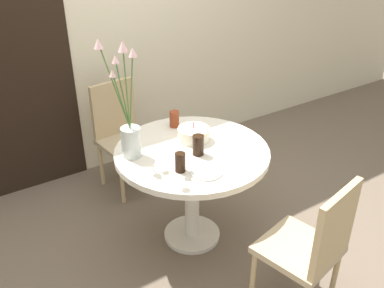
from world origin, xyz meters
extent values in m
plane|color=#6B5B4C|center=(0.00, 0.00, 0.00)|extent=(16.00, 16.00, 0.00)
cube|color=beige|center=(0.00, 1.31, 1.30)|extent=(8.00, 0.05, 2.60)
cube|color=black|center=(-0.77, 1.28, 1.02)|extent=(0.90, 0.01, 2.05)
cylinder|color=silver|center=(0.00, 0.00, 0.70)|extent=(1.01, 1.01, 0.04)
cylinder|color=silver|center=(0.00, 0.00, 0.36)|extent=(0.10, 0.10, 0.65)
cylinder|color=silver|center=(0.00, 0.00, 0.01)|extent=(0.40, 0.40, 0.03)
cube|color=tan|center=(-0.09, 0.83, 0.41)|extent=(0.44, 0.44, 0.04)
cube|color=tan|center=(-0.11, 1.01, 0.66)|extent=(0.38, 0.08, 0.46)
cylinder|color=tan|center=(-0.24, 0.64, 0.19)|extent=(0.03, 0.03, 0.39)
cylinder|color=tan|center=(0.10, 0.68, 0.19)|extent=(0.03, 0.03, 0.39)
cylinder|color=tan|center=(-0.28, 0.98, 0.19)|extent=(0.03, 0.03, 0.39)
cylinder|color=tan|center=(0.06, 1.02, 0.19)|extent=(0.03, 0.03, 0.39)
cube|color=tan|center=(0.18, -0.82, 0.41)|extent=(0.48, 0.48, 0.04)
cube|color=tan|center=(0.22, -0.99, 0.66)|extent=(0.38, 0.12, 0.46)
cylinder|color=tan|center=(0.31, -0.61, 0.19)|extent=(0.03, 0.03, 0.39)
cylinder|color=tan|center=(-0.02, -0.69, 0.19)|extent=(0.03, 0.03, 0.39)
cylinder|color=tan|center=(0.39, -0.95, 0.19)|extent=(0.03, 0.03, 0.39)
cylinder|color=white|center=(0.08, 0.11, 0.77)|extent=(0.21, 0.21, 0.09)
cylinder|color=#E54C4C|center=(0.08, 0.11, 0.83)|extent=(0.01, 0.01, 0.04)
cylinder|color=silver|center=(-0.36, 0.14, 0.82)|extent=(0.12, 0.12, 0.20)
cylinder|color=#4C7538|center=(-0.34, 0.12, 1.16)|extent=(0.04, 0.05, 0.48)
cone|color=beige|center=(-0.33, 0.10, 1.40)|extent=(0.05, 0.05, 0.05)
cylinder|color=#4C7538|center=(-0.40, 0.14, 1.10)|extent=(0.09, 0.01, 0.37)
cone|color=beige|center=(-0.44, 0.14, 1.28)|extent=(0.04, 0.04, 0.04)
cylinder|color=#4C7538|center=(-0.38, 0.09, 1.19)|extent=(0.06, 0.10, 0.54)
cone|color=beige|center=(-0.41, 0.04, 1.45)|extent=(0.05, 0.05, 0.06)
cylinder|color=#4C7538|center=(-0.41, 0.19, 1.17)|extent=(0.11, 0.12, 0.51)
cone|color=beige|center=(-0.46, 0.25, 1.43)|extent=(0.05, 0.05, 0.06)
cylinder|color=#4C7538|center=(-0.38, 0.17, 1.13)|extent=(0.04, 0.06, 0.42)
cone|color=beige|center=(-0.39, 0.20, 1.34)|extent=(0.04, 0.04, 0.05)
cylinder|color=silver|center=(-0.08, -0.28, 0.73)|extent=(0.19, 0.19, 0.01)
cylinder|color=maroon|center=(0.08, 0.35, 0.78)|extent=(0.07, 0.07, 0.12)
cylinder|color=black|center=(0.00, -0.07, 0.79)|extent=(0.07, 0.07, 0.13)
cylinder|color=black|center=(-0.20, -0.18, 0.78)|extent=(0.06, 0.06, 0.12)
camera|label=1|loc=(-1.31, -2.02, 2.09)|focal=40.00mm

